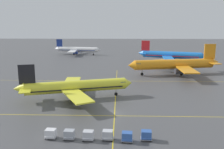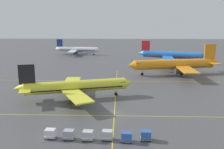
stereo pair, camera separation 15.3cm
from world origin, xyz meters
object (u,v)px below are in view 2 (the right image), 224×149
Objects in this scene: airliner_second_row at (175,64)px; baggage_cart_row_leftmost at (50,134)px; baggage_cart_row_middle at (88,135)px; baggage_cart_row_second at (69,134)px; baggage_cart_row_fifth at (127,137)px; baggage_cart_row_rightmost at (146,135)px; airliner_front_gate at (75,87)px; airliner_third_row at (171,55)px; airliner_far_left_stand at (77,49)px; baggage_cart_row_fourth at (107,135)px.

airliner_second_row is 71.23m from baggage_cart_row_leftmost.
airliner_second_row is 14.67× the size of baggage_cart_row_middle.
baggage_cart_row_second is (3.61, -0.27, 0.00)m from baggage_cart_row_leftmost.
baggage_cart_row_rightmost is (3.61, 0.74, 0.00)m from baggage_cart_row_fifth.
baggage_cart_row_leftmost is 1.00× the size of baggage_cart_row_fifth.
baggage_cart_row_fifth is (-22.59, -61.57, -3.39)m from airliner_second_row.
airliner_front_gate is 11.97× the size of baggage_cart_row_leftmost.
airliner_front_gate reaches higher than baggage_cart_row_fifth.
airliner_third_row reaches higher than baggage_cart_row_fifth.
baggage_cart_row_second is 3.62m from baggage_cart_row_middle.
airliner_second_row is at bearing 61.29° from baggage_cart_row_second.
baggage_cart_row_fifth is (14.18, -25.66, -2.62)m from airliner_front_gate.
baggage_cart_row_leftmost is at bearing 179.72° from baggage_cart_row_rightmost.
airliner_second_row is 1.10× the size of airliner_third_row.
baggage_cart_row_leftmost is at bearing -90.59° from airliner_front_gate.
baggage_cart_row_second is at bearing -111.97° from airliner_third_row.
baggage_cart_row_leftmost is at bearing -121.36° from airliner_second_row.
baggage_cart_row_fifth and baggage_cart_row_rightmost have the same top height.
baggage_cart_row_middle is 7.23m from baggage_cart_row_fifth.
baggage_cart_row_middle is (7.22, -0.49, 0.00)m from baggage_cart_row_leftmost.
airliner_second_row is 69.65m from baggage_cart_row_second.
airliner_second_row is 85.91m from airliner_far_left_stand.
airliner_far_left_stand is at bearing 102.48° from baggage_cart_row_fourth.
baggage_cart_row_rightmost is (10.83, 0.40, 0.00)m from baggage_cart_row_middle.
baggage_cart_row_middle is (-34.92, -95.72, -3.05)m from airliner_third_row.
airliner_far_left_stand reaches higher than baggage_cart_row_leftmost.
airliner_front_gate is at bearing -120.75° from airliner_third_row.
airliner_third_row is 100.02m from baggage_cart_row_fifth.
airliner_front_gate is 25.47m from baggage_cart_row_second.
airliner_front_gate is 0.90× the size of airliner_third_row.
baggage_cart_row_leftmost and baggage_cart_row_middle have the same top height.
baggage_cart_row_middle is at bearing 177.33° from baggage_cart_row_fifth.
baggage_cart_row_leftmost is 1.00× the size of baggage_cart_row_fourth.
airliner_third_row is 13.31× the size of baggage_cart_row_rightmost.
airliner_second_row reaches higher than baggage_cart_row_rightmost.
baggage_cart_row_rightmost is at bearing 2.13° from baggage_cart_row_middle.
baggage_cart_row_second is (3.35, -25.11, -2.62)m from airliner_front_gate.
baggage_cart_row_leftmost and baggage_cart_row_fifth have the same top height.
baggage_cart_row_middle is at bearing -74.62° from airliner_front_gate.
baggage_cart_row_fifth is at bearing -76.04° from airliner_far_left_stand.
airliner_second_row is 65.67m from baggage_cart_row_fifth.
airliner_front_gate is at bearing 118.93° from baggage_cart_row_fifth.
airliner_third_row is 13.31× the size of baggage_cart_row_middle.
baggage_cart_row_leftmost is (-42.14, -95.23, -3.05)m from airliner_third_row.
airliner_far_left_stand is at bearing 151.74° from airliner_third_row.
baggage_cart_row_middle is 1.00× the size of baggage_cart_row_fourth.
airliner_second_row is at bearing 64.04° from baggage_cart_row_middle.
airliner_far_left_stand is 12.21× the size of baggage_cart_row_second.
baggage_cart_row_leftmost is at bearing -113.87° from airliner_third_row.
baggage_cart_row_second is 1.00× the size of baggage_cart_row_rightmost.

